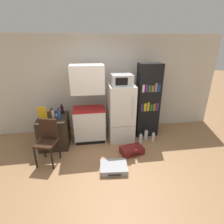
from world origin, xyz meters
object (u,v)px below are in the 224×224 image
bottle_milk_white (53,114)px  chair (48,137)px  side_table (55,131)px  bottle_wine_dark (62,109)px  bottle_blue_soda (59,114)px  bottle_amber_beer (52,112)px  bookshelf (148,101)px  suitcase_large_flat (114,167)px  refrigerator (121,113)px  kitchen_hutch (89,108)px  cereal_box (42,113)px  suitcase_small_flat (132,150)px  microwave (122,80)px  water_bottle_middle (146,135)px  water_bottle_front (153,137)px  water_bottle_back (141,139)px  bowl (58,115)px

bottle_milk_white → chair: (-0.04, -0.63, -0.27)m
side_table → bottle_wine_dark: size_ratio=3.11×
side_table → bottle_milk_white: bearing=-59.6°
bottle_blue_soda → bottle_amber_beer: bearing=133.0°
bookshelf → suitcase_large_flat: size_ratio=3.36×
refrigerator → bottle_wine_dark: bearing=174.7°
kitchen_hutch → bottle_blue_soda: kitchen_hutch is taller
kitchen_hutch → bookshelf: bookshelf is taller
bottle_milk_white → suitcase_large_flat: bearing=-41.2°
side_table → chair: size_ratio=0.81×
bottle_wine_dark → cereal_box: bearing=-142.2°
suitcase_small_flat → bookshelf: bearing=41.8°
microwave → bottle_blue_soda: microwave is taller
bottle_milk_white → bottle_blue_soda: size_ratio=0.81×
bottle_amber_beer → cereal_box: 0.27m
suitcase_large_flat → suitcase_small_flat: 0.72m
bottle_milk_white → suitcase_large_flat: bottle_milk_white is taller
microwave → suitcase_large_flat: size_ratio=0.85×
refrigerator → bottle_blue_soda: bearing=-173.1°
water_bottle_middle → bottle_amber_beer: bearing=175.4°
kitchen_hutch → bottle_wine_dark: 0.68m
suitcase_large_flat → water_bottle_middle: size_ratio=1.91×
microwave → chair: (-1.73, -0.75, -1.04)m
suitcase_small_flat → water_bottle_front: bearing=20.3°
refrigerator → water_bottle_front: refrigerator is taller
refrigerator → cereal_box: size_ratio=4.97×
refrigerator → suitcase_small_flat: size_ratio=2.54×
side_table → water_bottle_middle: side_table is taller
chair → bottle_amber_beer: bearing=107.2°
chair → water_bottle_middle: bearing=29.5°
cereal_box → water_bottle_back: size_ratio=0.96×
kitchen_hutch → cereal_box: bearing=-168.0°
suitcase_large_flat → water_bottle_middle: water_bottle_middle is taller
cereal_box → bottle_wine_dark: bearing=37.8°
side_table → refrigerator: bearing=2.2°
bottle_blue_soda → suitcase_small_flat: (1.67, -0.56, -0.80)m
refrigerator → water_bottle_back: 0.84m
cereal_box → suitcase_large_flat: 2.06m
bottle_wine_dark → suitcase_small_flat: bearing=-28.5°
kitchen_hutch → bottle_blue_soda: 0.75m
bottle_amber_beer → suitcase_large_flat: bearing=-43.4°
cereal_box → chair: cereal_box is taller
microwave → bottle_amber_beer: 1.91m
chair → bottle_wine_dark: bearing=91.5°
kitchen_hutch → bookshelf: size_ratio=1.00×
kitchen_hutch → side_table: bearing=-172.2°
bottle_blue_soda → water_bottle_middle: 2.33m
bowl → water_bottle_back: bowl is taller
cereal_box → suitcase_small_flat: bearing=-15.7°
cereal_box → water_bottle_front: cereal_box is taller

